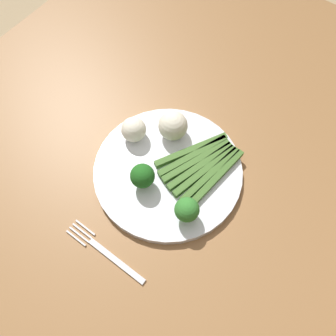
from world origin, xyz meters
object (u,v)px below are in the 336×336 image
Objects in this scene: plate at (168,171)px; cauliflower_back at (134,130)px; broccoli_front_left at (187,210)px; dining_table at (153,192)px; fork at (105,252)px; broccoli_right at (142,176)px; asparagus_bundle at (202,165)px; cauliflower_left at (173,126)px.

plate is 0.10m from cauliflower_back.
cauliflower_back is (0.02, 0.10, 0.03)m from plate.
broccoli_front_left is at bearing -125.23° from plate.
fork is at bearing -169.75° from dining_table.
dining_table is 0.21m from fork.
broccoli_right reaches higher than plate.
broccoli_right reaches higher than fork.
broccoli_front_left reaches higher than cauliflower_back.
broccoli_front_left is at bearing 35.33° from asparagus_bundle.
broccoli_right is at bearing -170.88° from cauliflower_left.
cauliflower_left reaches higher than broccoli_front_left.
cauliflower_back is at bearing -64.76° from asparagus_bundle.
cauliflower_back is at bearing 62.89° from dining_table.
plate is 0.06m from asparagus_bundle.
cauliflower_back is 0.08m from cauliflower_left.
asparagus_bundle is 0.15m from cauliflower_back.
cauliflower_back is 0.23m from fork.
cauliflower_left is at bearing -80.27° from fork.
fork is at bearing -154.78° from cauliflower_back.
asparagus_bundle reaches higher than fork.
plate is at bearing -102.19° from cauliflower_back.
broccoli_right is 0.15m from fork.
dining_table is 7.69× the size of asparagus_bundle.
fork is at bearing 149.20° from broccoli_front_left.
cauliflower_back reaches higher than fork.
broccoli_right reaches higher than asparagus_bundle.
asparagus_bundle is at bearing 18.21° from broccoli_front_left.
plate is 1.67× the size of asparagus_bundle.
dining_table is 0.16m from asparagus_bundle.
fork is at bearing -171.03° from cauliflower_left.
cauliflower_left is at bearing 9.12° from broccoli_right.
cauliflower_back is at bearing 66.29° from broccoli_front_left.
broccoli_right is 0.33× the size of fork.
broccoli_right is (-0.05, 0.02, 0.04)m from plate.
dining_table is at bearing -78.99° from fork.
broccoli_right reaches higher than dining_table.
dining_table is 7.83× the size of fork.
broccoli_front_left is at bearing -136.79° from cauliflower_left.
cauliflower_left reaches higher than broccoli_right.
plate is at bearing -151.11° from cauliflower_left.
plate is 0.11m from broccoli_front_left.
asparagus_bundle is (0.05, -0.08, 0.13)m from dining_table.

